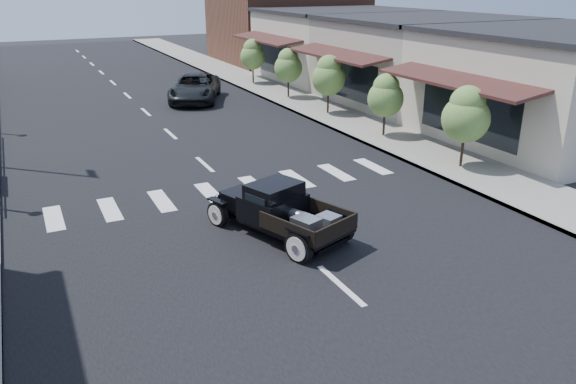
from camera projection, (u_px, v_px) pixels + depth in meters
name	position (u px, v px, depth m)	size (l,w,h in m)	color
ground	(284.00, 236.00, 15.40)	(120.00, 120.00, 0.00)	black
road	(155.00, 120.00, 28.00)	(14.00, 80.00, 0.02)	black
road_markings	(183.00, 145.00, 23.80)	(12.00, 60.00, 0.06)	silver
sidewalk_right	(306.00, 104.00, 31.46)	(3.00, 80.00, 0.15)	gray
storefront_near	(559.00, 87.00, 24.09)	(10.00, 9.00, 4.50)	#BFB5A1
storefront_mid	(424.00, 62.00, 31.66)	(10.00, 9.00, 4.50)	#A49A89
storefront_far	(342.00, 46.00, 39.23)	(10.00, 9.00, 4.50)	beige
far_building_right	(286.00, 19.00, 47.40)	(11.00, 10.00, 7.00)	brown
small_tree_a	(465.00, 128.00, 20.16)	(1.71, 1.71, 2.86)	#5B813B
small_tree_b	(385.00, 106.00, 24.33)	(1.56, 1.56, 2.60)	#5B813B
small_tree_c	(328.00, 85.00, 28.45)	(1.69, 1.69, 2.82)	#5B813B
small_tree_d	(288.00, 74.00, 32.39)	(1.61, 1.61, 2.69)	#5B813B
small_tree_e	(253.00, 62.00, 36.87)	(1.64, 1.64, 2.73)	#5B813B
hotrod_pickup	(279.00, 210.00, 15.20)	(2.01, 4.31, 1.49)	black
second_car	(195.00, 88.00, 32.16)	(2.51, 5.44, 1.51)	black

